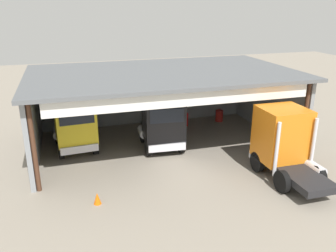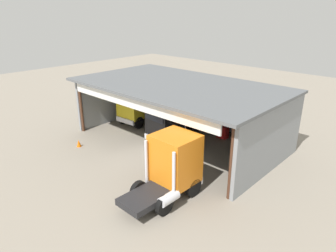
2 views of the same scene
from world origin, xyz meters
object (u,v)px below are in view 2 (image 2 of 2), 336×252
(truck_orange_left_bay, at_px, (172,166))
(traffic_cone, at_px, (79,143))
(tool_cart, at_px, (223,132))
(truck_yellow_center_right_bay, at_px, (136,105))
(truck_black_yard_outside, at_px, (167,122))
(oil_drum, at_px, (257,143))

(truck_orange_left_bay, height_order, traffic_cone, truck_orange_left_bay)
(truck_orange_left_bay, relative_size, tool_cart, 4.94)
(truck_yellow_center_right_bay, relative_size, truck_orange_left_bay, 1.07)
(truck_black_yard_outside, bearing_deg, oil_drum, -140.41)
(truck_orange_left_bay, distance_m, oil_drum, 9.39)
(truck_yellow_center_right_bay, relative_size, truck_black_yard_outside, 1.11)
(truck_yellow_center_right_bay, bearing_deg, tool_cart, -165.14)
(oil_drum, relative_size, traffic_cone, 1.55)
(truck_black_yard_outside, bearing_deg, truck_yellow_center_right_bay, -9.32)
(truck_yellow_center_right_bay, relative_size, traffic_cone, 9.43)
(tool_cart, distance_m, traffic_cone, 11.79)
(truck_black_yard_outside, distance_m, tool_cart, 4.98)
(traffic_cone, bearing_deg, tool_cart, 52.11)
(truck_yellow_center_right_bay, distance_m, tool_cart, 8.41)
(truck_black_yard_outside, height_order, traffic_cone, truck_black_yard_outside)
(truck_yellow_center_right_bay, relative_size, oil_drum, 6.08)
(truck_black_yard_outside, xyz_separation_m, tool_cart, (2.63, 4.02, -1.33))
(truck_yellow_center_right_bay, distance_m, oil_drum, 11.44)
(tool_cart, height_order, traffic_cone, tool_cart)
(truck_black_yard_outside, xyz_separation_m, oil_drum, (5.79, 4.09, -1.39))
(truck_black_yard_outside, bearing_deg, tool_cart, -118.90)
(oil_drum, height_order, tool_cart, tool_cart)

